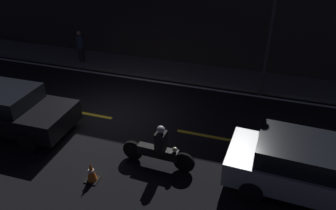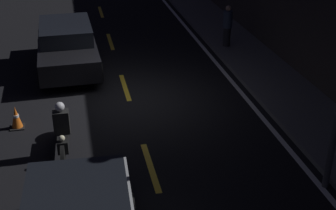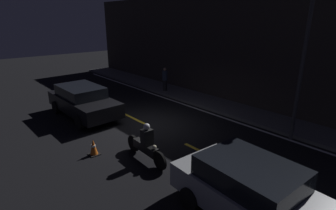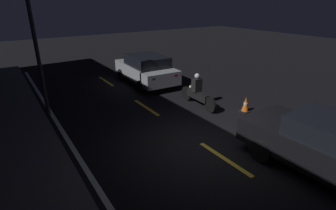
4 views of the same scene
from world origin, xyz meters
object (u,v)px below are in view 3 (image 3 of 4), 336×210
(hatchback_silver, at_px, (254,192))
(street_lamp, at_px, (303,59))
(traffic_cone_near, at_px, (94,147))
(van_black, at_px, (83,100))
(pedestrian, at_px, (165,79))
(motorcycle, at_px, (146,145))

(hatchback_silver, bearing_deg, street_lamp, 108.39)
(hatchback_silver, xyz_separation_m, street_lamp, (-1.45, 5.16, 2.45))
(traffic_cone_near, bearing_deg, street_lamp, 58.54)
(van_black, distance_m, street_lamp, 9.87)
(traffic_cone_near, height_order, pedestrian, pedestrian)
(van_black, relative_size, street_lamp, 0.80)
(motorcycle, relative_size, traffic_cone_near, 3.70)
(traffic_cone_near, relative_size, street_lamp, 0.10)
(van_black, xyz_separation_m, street_lamp, (8.06, 5.17, 2.43))
(van_black, relative_size, traffic_cone_near, 7.63)
(van_black, relative_size, motorcycle, 2.06)
(van_black, bearing_deg, traffic_cone_near, -20.74)
(pedestrian, bearing_deg, traffic_cone_near, -57.25)
(pedestrian, relative_size, street_lamp, 0.27)
(traffic_cone_near, bearing_deg, hatchback_silver, 14.56)
(hatchback_silver, distance_m, motorcycle, 3.98)
(van_black, xyz_separation_m, hatchback_silver, (9.51, 0.00, -0.01))
(pedestrian, bearing_deg, street_lamp, -4.62)
(street_lamp, bearing_deg, pedestrian, 175.38)
(van_black, bearing_deg, motorcycle, -3.60)
(van_black, bearing_deg, street_lamp, 31.38)
(street_lamp, bearing_deg, motorcycle, -115.03)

